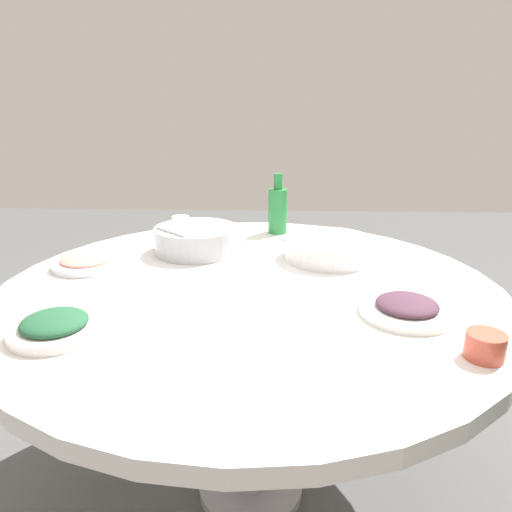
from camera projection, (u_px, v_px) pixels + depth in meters
ground at (251, 490)px, 1.57m from camera, size 8.00×8.00×0.00m
round_dining_table at (250, 310)px, 1.36m from camera, size 1.39×1.39×0.72m
rice_bowl at (196, 239)px, 1.61m from camera, size 0.28×0.28×0.09m
soup_bowl at (329, 249)px, 1.55m from camera, size 0.28×0.31×0.07m
dish_greens at (55, 326)px, 1.06m from camera, size 0.20×0.20×0.05m
dish_eggplant at (407, 308)px, 1.15m from camera, size 0.22×0.22×0.05m
dish_shrimp at (86, 262)px, 1.47m from camera, size 0.20×0.20×0.04m
green_bottle at (278, 209)px, 1.83m from camera, size 0.07×0.07×0.23m
tea_cup_near at (485, 346)px, 0.96m from camera, size 0.08×0.08×0.05m
tea_cup_far at (181, 224)px, 1.87m from camera, size 0.07×0.07×0.06m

